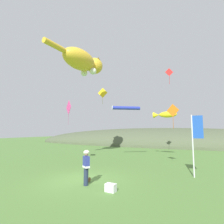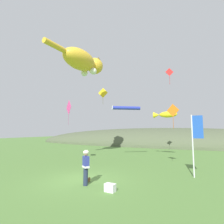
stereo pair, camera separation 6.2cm
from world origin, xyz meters
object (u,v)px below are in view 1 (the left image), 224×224
Objects in this scene: picnic_cooler at (111,188)px; kite_giant_cat at (83,62)px; kite_spool at (88,179)px; kite_diamond_gold at (103,93)px; kite_diamond_pink at (69,108)px; kite_diamond_orange at (173,111)px; festival_banner_pole at (195,136)px; kite_diamond_red at (169,72)px; festival_attendant at (86,166)px; kite_tube_streamer at (126,108)px; kite_fish_windsock at (165,115)px.

kite_giant_cat reaches higher than picnic_cooler.
kite_diamond_gold is (-6.04, 13.07, 8.02)m from kite_spool.
kite_diamond_pink is 1.15× the size of kite_diamond_orange.
picnic_cooler is at bearing -130.43° from festival_banner_pole.
picnic_cooler is 9.15m from kite_diamond_pink.
kite_diamond_orange is (4.02, 5.76, 4.23)m from kite_spool.
kite_spool is at bearing -107.58° from kite_diamond_red.
kite_diamond_orange reaches higher than festival_attendant.
kite_diamond_red is (9.38, -2.53, 0.88)m from kite_diamond_gold.
kite_tube_streamer is at bearing 52.34° from kite_diamond_pink.
picnic_cooler is 12.79m from kite_fish_windsock.
kite_diamond_orange is at bearing 122.37° from festival_banner_pole.
kite_diamond_gold is 13.00m from kite_diamond_orange.
kite_diamond_gold is (-5.14, 4.57, 2.98)m from kite_tube_streamer.
kite_tube_streamer is (-3.60, -2.58, 0.61)m from kite_fish_windsock.
kite_spool is 6.89m from festival_banner_pole.
festival_attendant is at bearing -53.92° from kite_giant_cat.
kite_fish_windsock reaches higher than festival_attendant.
kite_spool is at bearing -83.98° from kite_tube_streamer.
festival_attendant is 0.47× the size of festival_banner_pole.
kite_diamond_gold reaches higher than kite_fish_windsock.
picnic_cooler is 8.17m from kite_diamond_orange.
kite_giant_cat reaches higher than kite_spool.
kite_tube_streamer is 1.23× the size of kite_diamond_pink.
kite_fish_windsock is at bearing 85.64° from picnic_cooler.
kite_giant_cat is at bearing -160.64° from kite_tube_streamer.
kite_diamond_gold reaches higher than festival_banner_pole.
festival_attendant is at bearing -68.40° from kite_spool.
kite_diamond_red reaches higher than festival_banner_pole.
kite_fish_windsock is 5.48m from kite_diamond_orange.
kite_diamond_orange is (4.91, -2.74, -0.80)m from kite_tube_streamer.
kite_spool is at bearing -124.88° from kite_diamond_orange.
festival_banner_pole is 1.40× the size of kite_tube_streamer.
kite_diamond_pink is at bearing -134.79° from kite_fish_windsock.
kite_diamond_orange is at bearing -76.15° from kite_fish_windsock.
festival_attendant is at bearing -42.62° from kite_diamond_pink.
kite_diamond_red is at bearing -15.12° from kite_diamond_gold.
picnic_cooler reaches higher than kite_spool.
kite_diamond_gold is at bearing 97.18° from kite_giant_cat.
picnic_cooler is 0.27× the size of kite_diamond_orange.
festival_banner_pole is at bearing -38.42° from kite_tube_streamer.
kite_spool is at bearing -39.94° from kite_diamond_pink.
kite_fish_windsock is 1.35× the size of kite_diamond_orange.
picnic_cooler is 0.14× the size of festival_banner_pole.
festival_attendant is at bearing 168.78° from picnic_cooler.
kite_diamond_red reaches higher than kite_diamond_gold.
festival_banner_pole reaches higher than picnic_cooler.
festival_attendant is 7.56m from kite_diamond_pink.
kite_giant_cat reaches higher than festival_banner_pole.
festival_banner_pole is at bearing -69.99° from kite_fish_windsock.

